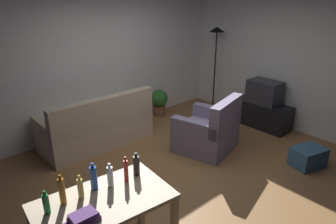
{
  "coord_description": "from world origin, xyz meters",
  "views": [
    {
      "loc": [
        -2.79,
        -2.77,
        2.47
      ],
      "look_at": [
        0.1,
        0.5,
        0.75
      ],
      "focal_mm": 32.52,
      "sensor_mm": 36.0,
      "label": 1
    }
  ],
  "objects_px": {
    "storage_box": "(308,157)",
    "bottle_clear": "(110,176)",
    "bottle_green": "(46,204)",
    "potted_plant": "(159,101)",
    "book_stack": "(83,219)",
    "couch": "(98,128)",
    "bottle_squat": "(80,188)",
    "bottle_dark": "(136,165)",
    "tv": "(265,92)",
    "armchair": "(209,132)",
    "desk": "(104,209)",
    "torchiere_lamp": "(216,46)",
    "tv_stand": "(262,114)",
    "bottle_blue": "(94,178)",
    "bottle_amber": "(62,191)",
    "bottle_red": "(126,171)"
  },
  "relations": [
    {
      "from": "book_stack",
      "to": "bottle_green",
      "type": "bearing_deg",
      "value": 118.03
    },
    {
      "from": "tv",
      "to": "storage_box",
      "type": "xyz_separation_m",
      "value": [
        -0.78,
        -1.31,
        -0.55
      ]
    },
    {
      "from": "potted_plant",
      "to": "bottle_amber",
      "type": "distance_m",
      "value": 4.01
    },
    {
      "from": "bottle_red",
      "to": "tv",
      "type": "bearing_deg",
      "value": 11.98
    },
    {
      "from": "bottle_green",
      "to": "bottle_clear",
      "type": "bearing_deg",
      "value": -2.04
    },
    {
      "from": "torchiere_lamp",
      "to": "potted_plant",
      "type": "xyz_separation_m",
      "value": [
        -1.16,
        0.5,
        -1.08
      ]
    },
    {
      "from": "tv_stand",
      "to": "tv",
      "type": "height_order",
      "value": "tv"
    },
    {
      "from": "desk",
      "to": "storage_box",
      "type": "distance_m",
      "value": 3.28
    },
    {
      "from": "desk",
      "to": "book_stack",
      "type": "height_order",
      "value": "book_stack"
    },
    {
      "from": "bottle_clear",
      "to": "desk",
      "type": "bearing_deg",
      "value": -140.53
    },
    {
      "from": "potted_plant",
      "to": "bottle_blue",
      "type": "relative_size",
      "value": 2.09
    },
    {
      "from": "bottle_green",
      "to": "bottle_dark",
      "type": "relative_size",
      "value": 0.89
    },
    {
      "from": "tv_stand",
      "to": "torchiere_lamp",
      "type": "relative_size",
      "value": 0.61
    },
    {
      "from": "tv_stand",
      "to": "tv",
      "type": "relative_size",
      "value": 1.83
    },
    {
      "from": "bottle_amber",
      "to": "book_stack",
      "type": "height_order",
      "value": "bottle_amber"
    },
    {
      "from": "bottle_clear",
      "to": "bottle_green",
      "type": "bearing_deg",
      "value": 177.96
    },
    {
      "from": "bottle_dark",
      "to": "tv",
      "type": "bearing_deg",
      "value": 12.05
    },
    {
      "from": "tv_stand",
      "to": "storage_box",
      "type": "bearing_deg",
      "value": 149.25
    },
    {
      "from": "potted_plant",
      "to": "book_stack",
      "type": "relative_size",
      "value": 2.05
    },
    {
      "from": "storage_box",
      "to": "bottle_blue",
      "type": "distance_m",
      "value": 3.34
    },
    {
      "from": "tv",
      "to": "book_stack",
      "type": "height_order",
      "value": "tv"
    },
    {
      "from": "torchiere_lamp",
      "to": "tv_stand",
      "type": "bearing_deg",
      "value": -90.0
    },
    {
      "from": "bottle_green",
      "to": "armchair",
      "type": "bearing_deg",
      "value": 14.87
    },
    {
      "from": "bottle_green",
      "to": "bottle_clear",
      "type": "distance_m",
      "value": 0.6
    },
    {
      "from": "torchiere_lamp",
      "to": "bottle_amber",
      "type": "height_order",
      "value": "torchiere_lamp"
    },
    {
      "from": "tv",
      "to": "armchair",
      "type": "xyz_separation_m",
      "value": [
        -1.51,
        0.05,
        -0.38
      ]
    },
    {
      "from": "storage_box",
      "to": "bottle_dark",
      "type": "xyz_separation_m",
      "value": [
        -2.76,
        0.55,
        0.72
      ]
    },
    {
      "from": "couch",
      "to": "storage_box",
      "type": "xyz_separation_m",
      "value": [
        2.02,
        -2.74,
        -0.16
      ]
    },
    {
      "from": "bottle_squat",
      "to": "armchair",
      "type": "bearing_deg",
      "value": 16.37
    },
    {
      "from": "bottle_blue",
      "to": "bottle_dark",
      "type": "height_order",
      "value": "bottle_blue"
    },
    {
      "from": "desk",
      "to": "storage_box",
      "type": "height_order",
      "value": "desk"
    },
    {
      "from": "tv_stand",
      "to": "bottle_blue",
      "type": "relative_size",
      "value": 4.02
    },
    {
      "from": "tv_stand",
      "to": "bottle_clear",
      "type": "distance_m",
      "value": 3.96
    },
    {
      "from": "bottle_green",
      "to": "book_stack",
      "type": "bearing_deg",
      "value": -61.97
    },
    {
      "from": "potted_plant",
      "to": "couch",
      "type": "bearing_deg",
      "value": -169.21
    },
    {
      "from": "torchiere_lamp",
      "to": "book_stack",
      "type": "height_order",
      "value": "torchiere_lamp"
    },
    {
      "from": "tv_stand",
      "to": "storage_box",
      "type": "xyz_separation_m",
      "value": [
        -0.78,
        -1.31,
        -0.09
      ]
    },
    {
      "from": "bottle_squat",
      "to": "bottle_dark",
      "type": "height_order",
      "value": "bottle_dark"
    },
    {
      "from": "bottle_squat",
      "to": "bottle_red",
      "type": "height_order",
      "value": "bottle_red"
    },
    {
      "from": "storage_box",
      "to": "book_stack",
      "type": "distance_m",
      "value": 3.56
    },
    {
      "from": "armchair",
      "to": "bottle_green",
      "type": "xyz_separation_m",
      "value": [
        -2.93,
        -0.78,
        0.53
      ]
    },
    {
      "from": "torchiere_lamp",
      "to": "bottle_amber",
      "type": "xyz_separation_m",
      "value": [
        -4.28,
        -1.95,
        -0.52
      ]
    },
    {
      "from": "torchiere_lamp",
      "to": "bottle_squat",
      "type": "distance_m",
      "value": 4.6
    },
    {
      "from": "torchiere_lamp",
      "to": "desk",
      "type": "distance_m",
      "value": 4.59
    },
    {
      "from": "storage_box",
      "to": "bottle_clear",
      "type": "relative_size",
      "value": 1.96
    },
    {
      "from": "bottle_amber",
      "to": "book_stack",
      "type": "relative_size",
      "value": 1.04
    },
    {
      "from": "bottle_amber",
      "to": "tv",
      "type": "bearing_deg",
      "value": 9.31
    },
    {
      "from": "bottle_green",
      "to": "bottle_clear",
      "type": "relative_size",
      "value": 0.89
    },
    {
      "from": "storage_box",
      "to": "tv",
      "type": "bearing_deg",
      "value": 59.13
    },
    {
      "from": "bottle_blue",
      "to": "tv",
      "type": "bearing_deg",
      "value": 9.81
    }
  ]
}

